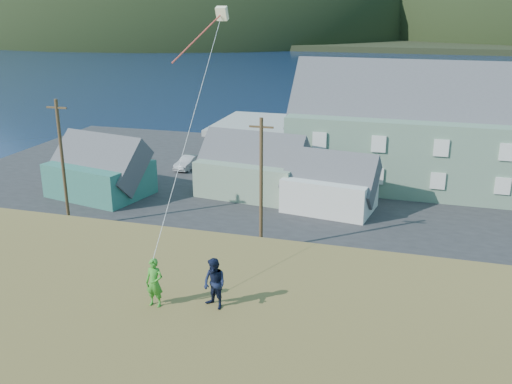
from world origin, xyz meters
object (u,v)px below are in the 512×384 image
Objects in this scene: wharf at (314,129)px; shed_palegreen_far at (346,138)px; kite_flyer_green at (154,283)px; shed_white at (330,184)px; shed_palegreen_near at (252,167)px; kite_flyer_navy at (214,284)px; shed_teal at (99,169)px.

shed_palegreen_far reaches higher than wharf.
kite_flyer_green is at bearing -84.22° from wharf.
kite_flyer_green is (-0.87, -29.53, 5.71)m from shed_white.
kite_flyer_green is (6.32, -31.70, 5.46)m from shed_palegreen_near.
wharf is at bearing 116.23° from shed_palegreen_far.
kite_flyer_green reaches higher than wharf.
shed_palegreen_near is at bearing -90.83° from wharf.
kite_flyer_navy is (7.73, -58.21, 7.55)m from wharf.
kite_flyer_navy reaches higher than shed_palegreen_near.
kite_flyer_green is (5.93, -58.61, 7.53)m from wharf.
wharf is 2.66× the size of shed_palegreen_near.
shed_palegreen_near is at bearing 130.93° from kite_flyer_navy.
shed_palegreen_near is at bearing 30.11° from shed_teal.
shed_palegreen_far is at bearing 118.73° from kite_flyer_navy.
wharf is at bearing 79.57° from shed_teal.
shed_palegreen_far is 45.80m from kite_flyer_navy.
shed_palegreen_far is (6.26, 14.13, -0.08)m from shed_palegreen_near.
kite_flyer_green reaches higher than shed_teal.
kite_flyer_navy is (1.80, 0.40, 0.03)m from kite_flyer_green.
shed_palegreen_far is at bearing 56.26° from shed_teal.
shed_palegreen_far is (-0.92, 16.29, 0.17)m from shed_white.
kite_flyer_navy reaches higher than wharf.
kite_flyer_green reaches higher than shed_palegreen_far.
wharf is 2.72× the size of shed_palegreen_far.
shed_teal is 0.98× the size of shed_palegreen_far.
shed_teal is 33.97m from kite_flyer_green.
kite_flyer_green is at bearing -141.08° from kite_flyer_navy.
kite_flyer_navy is at bearing -68.75° from shed_palegreen_near.
shed_palegreen_far is at bearing 72.80° from shed_palegreen_near.
shed_palegreen_far is (18.89, 18.17, -0.02)m from shed_teal.
kite_flyer_green is 1.84m from kite_flyer_navy.
kite_flyer_green is (18.94, -27.66, 5.52)m from shed_teal.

